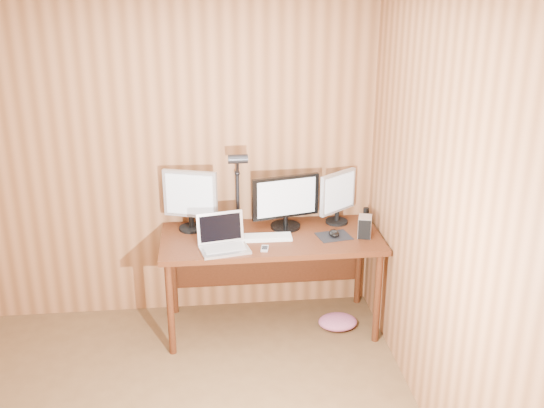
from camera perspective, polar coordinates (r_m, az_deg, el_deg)
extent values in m
plane|color=#9E6139|center=(4.82, -11.63, 3.89)|extent=(4.00, 0.00, 4.00)
plane|color=#9E6139|center=(3.20, 18.04, -5.50)|extent=(0.00, 4.00, 4.00)
cube|color=#48200F|center=(4.65, -0.07, -3.13)|extent=(1.60, 0.70, 0.04)
cube|color=#48200F|center=(5.05, -0.46, -4.53)|extent=(1.48, 0.02, 0.51)
cylinder|color=#48200F|center=(4.55, -9.10, -9.30)|extent=(0.05, 0.05, 0.71)
cylinder|color=#48200F|center=(5.06, -8.83, -6.03)|extent=(0.05, 0.05, 0.71)
cylinder|color=#48200F|center=(4.69, 9.44, -8.31)|extent=(0.05, 0.05, 0.71)
cylinder|color=#48200F|center=(5.19, 7.77, -5.25)|extent=(0.05, 0.05, 0.71)
cylinder|color=black|center=(4.79, 1.21, -1.99)|extent=(0.23, 0.23, 0.02)
cylinder|color=black|center=(4.78, 1.22, -1.52)|extent=(0.03, 0.03, 0.07)
cube|color=black|center=(4.71, 1.23, 0.65)|extent=(0.51, 0.15, 0.32)
cube|color=silver|center=(4.69, 1.32, 0.58)|extent=(0.44, 0.11, 0.27)
cylinder|color=black|center=(4.80, -7.19, -2.15)|extent=(0.19, 0.19, 0.02)
cylinder|color=black|center=(4.78, -7.22, -1.57)|extent=(0.04, 0.04, 0.09)
cube|color=silver|center=(4.70, -7.34, 0.90)|extent=(0.40, 0.16, 0.35)
cube|color=silver|center=(4.68, -7.43, 0.81)|extent=(0.34, 0.11, 0.30)
cylinder|color=black|center=(4.90, 5.82, -1.57)|extent=(0.17, 0.17, 0.02)
cylinder|color=black|center=(4.89, 5.84, -1.05)|extent=(0.03, 0.03, 0.08)
cube|color=silver|center=(4.82, 5.92, 1.08)|extent=(0.31, 0.24, 0.31)
cube|color=silver|center=(4.81, 6.09, 1.03)|extent=(0.25, 0.19, 0.27)
cube|color=silver|center=(4.43, -4.28, -4.07)|extent=(0.37, 0.29, 0.02)
cube|color=silver|center=(4.48, -4.67, -2.09)|extent=(0.33, 0.12, 0.22)
cube|color=black|center=(4.48, -4.67, -2.09)|extent=(0.29, 0.09, 0.18)
cube|color=#B2B2B7|center=(4.42, -4.28, -3.95)|extent=(0.30, 0.19, 0.00)
cube|color=white|center=(4.60, -1.03, -3.02)|extent=(0.45, 0.15, 0.02)
cube|color=white|center=(4.59, -1.03, -2.89)|extent=(0.42, 0.12, 0.00)
cube|color=black|center=(4.66, 5.56, -2.88)|extent=(0.27, 0.23, 0.00)
ellipsoid|color=black|center=(4.65, 5.57, -2.64)|extent=(0.09, 0.12, 0.04)
cube|color=silver|center=(4.67, 8.32, -2.00)|extent=(0.13, 0.15, 0.15)
cube|color=black|center=(4.61, 8.28, -2.32)|extent=(0.09, 0.03, 0.15)
cube|color=silver|center=(4.43, -0.66, -4.01)|extent=(0.07, 0.10, 0.01)
cube|color=black|center=(4.43, -0.66, -3.93)|extent=(0.05, 0.06, 0.00)
cylinder|color=black|center=(4.95, 8.42, -0.94)|extent=(0.04, 0.04, 0.11)
cube|color=black|center=(4.90, -3.04, -1.77)|extent=(0.05, 0.06, 0.06)
cylinder|color=black|center=(4.82, -3.09, 0.53)|extent=(0.03, 0.03, 0.40)
sphere|color=black|center=(4.76, -3.14, 2.78)|extent=(0.04, 0.04, 0.04)
cylinder|color=black|center=(4.68, -3.11, 3.44)|extent=(0.02, 0.14, 0.16)
cylinder|color=black|center=(4.58, -3.07, 4.05)|extent=(0.14, 0.07, 0.07)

